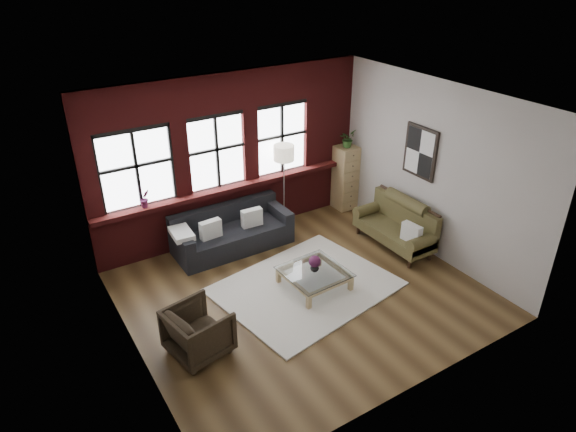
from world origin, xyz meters
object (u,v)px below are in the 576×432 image
coffee_table (314,279)px  drawer_chest (345,178)px  dark_sofa (232,229)px  floor_lamp (284,184)px  armchair (199,331)px  vase (315,267)px  vintage_settee (394,225)px

coffee_table → drawer_chest: (2.27, 2.14, 0.54)m
dark_sofa → floor_lamp: floor_lamp is taller
coffee_table → floor_lamp: (0.70, 2.10, 0.79)m
drawer_chest → coffee_table: bearing=-136.7°
armchair → vase: bearing=-90.3°
vase → drawer_chest: drawer_chest is taller
dark_sofa → vase: dark_sofa is taller
dark_sofa → floor_lamp: (1.28, 0.23, 0.55)m
dark_sofa → coffee_table: size_ratio=2.24×
vintage_settee → armchair: (-4.30, -0.73, -0.09)m
dark_sofa → drawer_chest: drawer_chest is taller
vintage_settee → armchair: size_ratio=2.12×
vintage_settee → coffee_table: bearing=-171.5°
vintage_settee → drawer_chest: 1.86m
armchair → drawer_chest: (4.53, 2.56, 0.34)m
coffee_table → armchair: bearing=-169.4°
drawer_chest → floor_lamp: bearing=-178.7°
coffee_table → vase: vase is taller
vintage_settee → floor_lamp: size_ratio=0.90×
dark_sofa → drawer_chest: (2.86, 0.26, 0.30)m
drawer_chest → floor_lamp: size_ratio=0.74×
dark_sofa → drawer_chest: size_ratio=1.58×
vintage_settee → dark_sofa: bearing=149.1°
vintage_settee → vase: (-2.04, -0.30, -0.06)m
vintage_settee → armchair: vintage_settee is taller
floor_lamp → vase: bearing=-108.4°
dark_sofa → armchair: size_ratio=2.76×
vintage_settee → drawer_chest: size_ratio=1.21×
vintage_settee → coffee_table: size_ratio=1.72×
vintage_settee → floor_lamp: bearing=126.7°
armchair → floor_lamp: (2.96, 2.52, 0.58)m
drawer_chest → floor_lamp: floor_lamp is taller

